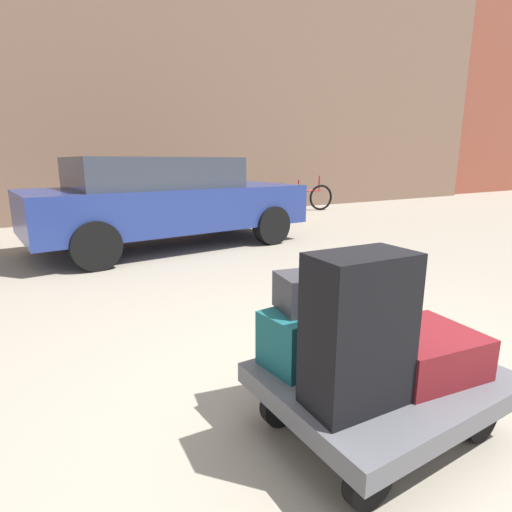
{
  "coord_description": "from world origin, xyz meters",
  "views": [
    {
      "loc": [
        -1.48,
        -1.23,
        1.36
      ],
      "look_at": [
        0.0,
        1.2,
        0.69
      ],
      "focal_mm": 28.22,
      "sensor_mm": 36.0,
      "label": 1
    }
  ],
  "objects_px": {
    "suitcase_black_center": "(358,331)",
    "duffel_bag_charcoal_topmost_pile": "(318,290)",
    "suitcase_maroon_front_right": "(422,351)",
    "duffel_bag_teal_rear_right": "(316,333)",
    "luggage_cart": "(380,384)",
    "bicycle_leaning": "(305,198)",
    "parked_car": "(166,200)",
    "bollard_kerb_mid": "(279,207)",
    "bollard_kerb_near": "(219,211)"
  },
  "relations": [
    {
      "from": "duffel_bag_teal_rear_right",
      "to": "bollard_kerb_mid",
      "type": "bearing_deg",
      "value": 52.84
    },
    {
      "from": "luggage_cart",
      "to": "bollard_kerb_mid",
      "type": "relative_size",
      "value": 1.53
    },
    {
      "from": "suitcase_black_center",
      "to": "bollard_kerb_mid",
      "type": "height_order",
      "value": "suitcase_black_center"
    },
    {
      "from": "bicycle_leaning",
      "to": "bollard_kerb_mid",
      "type": "distance_m",
      "value": 2.43
    },
    {
      "from": "bollard_kerb_mid",
      "to": "parked_car",
      "type": "bearing_deg",
      "value": -159.08
    },
    {
      "from": "suitcase_black_center",
      "to": "duffel_bag_teal_rear_right",
      "type": "bearing_deg",
      "value": 77.93
    },
    {
      "from": "parked_car",
      "to": "bollard_kerb_near",
      "type": "bearing_deg",
      "value": 37.53
    },
    {
      "from": "suitcase_black_center",
      "to": "parked_car",
      "type": "distance_m",
      "value": 5.26
    },
    {
      "from": "duffel_bag_teal_rear_right",
      "to": "bicycle_leaning",
      "type": "relative_size",
      "value": 0.33
    },
    {
      "from": "luggage_cart",
      "to": "bollard_kerb_mid",
      "type": "distance_m",
      "value": 7.18
    },
    {
      "from": "suitcase_black_center",
      "to": "luggage_cart",
      "type": "bearing_deg",
      "value": 25.04
    },
    {
      "from": "suitcase_maroon_front_right",
      "to": "bollard_kerb_mid",
      "type": "bearing_deg",
      "value": 69.29
    },
    {
      "from": "parked_car",
      "to": "bollard_kerb_near",
      "type": "distance_m",
      "value": 1.91
    },
    {
      "from": "bicycle_leaning",
      "to": "bollard_kerb_mid",
      "type": "xyz_separation_m",
      "value": [
        -1.91,
        -1.51,
        0.0
      ]
    },
    {
      "from": "luggage_cart",
      "to": "bicycle_leaning",
      "type": "xyz_separation_m",
      "value": [
        5.55,
        7.7,
        0.1
      ]
    },
    {
      "from": "luggage_cart",
      "to": "duffel_bag_teal_rear_right",
      "type": "distance_m",
      "value": 0.4
    },
    {
      "from": "luggage_cart",
      "to": "bollard_kerb_mid",
      "type": "xyz_separation_m",
      "value": [
        3.64,
        6.19,
        0.1
      ]
    },
    {
      "from": "suitcase_black_center",
      "to": "parked_car",
      "type": "xyz_separation_m",
      "value": [
        0.96,
        5.17,
        0.09
      ]
    },
    {
      "from": "duffel_bag_teal_rear_right",
      "to": "suitcase_maroon_front_right",
      "type": "bearing_deg",
      "value": -49.42
    },
    {
      "from": "suitcase_black_center",
      "to": "duffel_bag_charcoal_topmost_pile",
      "type": "distance_m",
      "value": 0.42
    },
    {
      "from": "bollard_kerb_mid",
      "to": "bollard_kerb_near",
      "type": "bearing_deg",
      "value": 180.0
    },
    {
      "from": "luggage_cart",
      "to": "duffel_bag_charcoal_topmost_pile",
      "type": "height_order",
      "value": "duffel_bag_charcoal_topmost_pile"
    },
    {
      "from": "bicycle_leaning",
      "to": "bollard_kerb_near",
      "type": "height_order",
      "value": "bicycle_leaning"
    },
    {
      "from": "bicycle_leaning",
      "to": "bollard_kerb_near",
      "type": "distance_m",
      "value": 3.72
    },
    {
      "from": "suitcase_maroon_front_right",
      "to": "bicycle_leaning",
      "type": "relative_size",
      "value": 0.28
    },
    {
      "from": "suitcase_black_center",
      "to": "bollard_kerb_near",
      "type": "bearing_deg",
      "value": 72.53
    },
    {
      "from": "suitcase_maroon_front_right",
      "to": "suitcase_black_center",
      "type": "height_order",
      "value": "suitcase_black_center"
    },
    {
      "from": "parked_car",
      "to": "bollard_kerb_mid",
      "type": "relative_size",
      "value": 5.93
    },
    {
      "from": "bollard_kerb_near",
      "to": "bollard_kerb_mid",
      "type": "distance_m",
      "value": 1.5
    },
    {
      "from": "parked_car",
      "to": "bollard_kerb_near",
      "type": "height_order",
      "value": "parked_car"
    },
    {
      "from": "bollard_kerb_mid",
      "to": "duffel_bag_teal_rear_right",
      "type": "bearing_deg",
      "value": -122.96
    },
    {
      "from": "suitcase_maroon_front_right",
      "to": "duffel_bag_charcoal_topmost_pile",
      "type": "height_order",
      "value": "duffel_bag_charcoal_topmost_pile"
    },
    {
      "from": "suitcase_maroon_front_right",
      "to": "parked_car",
      "type": "height_order",
      "value": "parked_car"
    },
    {
      "from": "suitcase_black_center",
      "to": "suitcase_maroon_front_right",
      "type": "bearing_deg",
      "value": 6.88
    },
    {
      "from": "parked_car",
      "to": "bollard_kerb_mid",
      "type": "bearing_deg",
      "value": 20.92
    },
    {
      "from": "suitcase_maroon_front_right",
      "to": "duffel_bag_charcoal_topmost_pile",
      "type": "distance_m",
      "value": 0.59
    },
    {
      "from": "luggage_cart",
      "to": "suitcase_maroon_front_right",
      "type": "distance_m",
      "value": 0.27
    },
    {
      "from": "duffel_bag_charcoal_topmost_pile",
      "to": "parked_car",
      "type": "distance_m",
      "value": 4.84
    },
    {
      "from": "suitcase_black_center",
      "to": "duffel_bag_charcoal_topmost_pile",
      "type": "relative_size",
      "value": 1.64
    },
    {
      "from": "suitcase_black_center",
      "to": "bollard_kerb_mid",
      "type": "xyz_separation_m",
      "value": [
        3.94,
        6.31,
        -0.3
      ]
    },
    {
      "from": "luggage_cart",
      "to": "bicycle_leaning",
      "type": "bearing_deg",
      "value": 54.23
    },
    {
      "from": "duffel_bag_teal_rear_right",
      "to": "bollard_kerb_near",
      "type": "bearing_deg",
      "value": 64.26
    },
    {
      "from": "luggage_cart",
      "to": "parked_car",
      "type": "xyz_separation_m",
      "value": [
        0.66,
        5.05,
        0.49
      ]
    },
    {
      "from": "duffel_bag_teal_rear_right",
      "to": "bicycle_leaning",
      "type": "xyz_separation_m",
      "value": [
        5.74,
        7.42,
        -0.11
      ]
    },
    {
      "from": "duffel_bag_teal_rear_right",
      "to": "bollard_kerb_mid",
      "type": "xyz_separation_m",
      "value": [
        3.83,
        5.91,
        -0.11
      ]
    },
    {
      "from": "duffel_bag_charcoal_topmost_pile",
      "to": "bicycle_leaning",
      "type": "distance_m",
      "value": 9.38
    },
    {
      "from": "bollard_kerb_near",
      "to": "bollard_kerb_mid",
      "type": "bearing_deg",
      "value": 0.0
    },
    {
      "from": "suitcase_maroon_front_right",
      "to": "bollard_kerb_mid",
      "type": "height_order",
      "value": "bollard_kerb_mid"
    },
    {
      "from": "parked_car",
      "to": "duffel_bag_teal_rear_right",
      "type": "bearing_deg",
      "value": -100.08
    },
    {
      "from": "suitcase_black_center",
      "to": "duffel_bag_charcoal_topmost_pile",
      "type": "bearing_deg",
      "value": 77.93
    }
  ]
}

